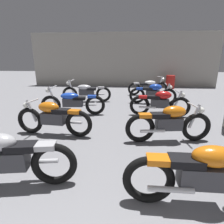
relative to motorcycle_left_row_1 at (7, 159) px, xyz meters
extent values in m
cube|color=#9E998E|center=(1.32, 10.75, 1.34)|extent=(12.76, 0.24, 3.60)
torus|color=black|center=(0.65, 0.11, -0.12)|extent=(0.68, 0.22, 0.67)
cube|color=#38383D|center=(0.01, 0.00, -0.02)|extent=(0.60, 0.33, 0.28)
cube|color=black|center=(0.23, 0.04, 0.18)|extent=(0.43, 0.30, 0.10)
cube|color=#B7B7BC|center=(0.55, 0.09, 0.18)|extent=(0.31, 0.24, 0.08)
cylinder|color=silver|center=(0.38, 0.19, -0.14)|extent=(0.55, 0.16, 0.07)
torus|color=black|center=(-0.74, 1.96, -0.12)|extent=(0.68, 0.17, 0.67)
torus|color=black|center=(0.55, 1.84, -0.12)|extent=(0.68, 0.17, 0.67)
cylinder|color=silver|center=(-0.66, 1.95, 0.14)|extent=(0.25, 0.09, 0.56)
cube|color=#38383D|center=(-0.10, 1.90, -0.02)|extent=(0.59, 0.29, 0.28)
ellipsoid|color=orange|center=(-0.20, 1.91, 0.26)|extent=(0.54, 0.33, 0.26)
cube|color=black|center=(0.12, 1.88, 0.18)|extent=(0.42, 0.28, 0.10)
cube|color=orange|center=(0.45, 1.85, 0.18)|extent=(0.30, 0.23, 0.08)
cylinder|color=silver|center=(-0.61, 1.95, 0.40)|extent=(0.08, 0.48, 0.04)
sphere|color=white|center=(-0.80, 1.96, 0.28)|extent=(0.14, 0.14, 0.14)
cylinder|color=silver|center=(0.31, 1.99, -0.14)|extent=(0.55, 0.12, 0.07)
torus|color=black|center=(-0.88, 3.54, -0.12)|extent=(0.68, 0.17, 0.67)
torus|color=black|center=(0.61, 3.69, -0.12)|extent=(0.68, 0.17, 0.67)
cylinder|color=silver|center=(-0.80, 3.55, 0.19)|extent=(0.28, 0.10, 0.66)
cube|color=#38383D|center=(-0.13, 3.61, -0.02)|extent=(0.68, 0.30, 0.28)
ellipsoid|color=blue|center=(-0.23, 3.61, 0.20)|extent=(0.63, 0.38, 0.22)
cube|color=black|center=(0.09, 3.64, 0.12)|extent=(0.42, 0.28, 0.10)
cube|color=blue|center=(0.51, 3.68, 0.18)|extent=(0.30, 0.23, 0.08)
cylinder|color=silver|center=(-0.74, 3.56, 0.50)|extent=(0.10, 0.68, 0.04)
sphere|color=white|center=(-0.94, 3.54, 0.38)|extent=(0.14, 0.14, 0.14)
cylinder|color=silver|center=(0.35, 3.79, -0.14)|extent=(0.55, 0.12, 0.07)
torus|color=black|center=(-0.87, 5.56, -0.12)|extent=(0.68, 0.17, 0.67)
torus|color=black|center=(0.63, 5.68, -0.12)|extent=(0.68, 0.17, 0.67)
cylinder|color=silver|center=(-0.79, 5.57, 0.19)|extent=(0.28, 0.09, 0.66)
cube|color=#38383D|center=(-0.12, 5.62, -0.02)|extent=(0.68, 0.29, 0.28)
ellipsoid|color=#B7B7BC|center=(-0.22, 5.61, 0.20)|extent=(0.62, 0.37, 0.22)
cube|color=black|center=(0.10, 5.64, 0.12)|extent=(0.42, 0.27, 0.10)
cube|color=#B7B7BC|center=(0.53, 5.68, 0.18)|extent=(0.30, 0.22, 0.08)
cylinder|color=silver|center=(-0.73, 5.57, 0.50)|extent=(0.09, 0.68, 0.04)
sphere|color=white|center=(-0.93, 5.55, 0.38)|extent=(0.14, 0.14, 0.14)
cylinder|color=silver|center=(0.37, 5.79, -0.14)|extent=(0.55, 0.12, 0.07)
torus|color=black|center=(2.00, -0.14, -0.12)|extent=(0.67, 0.11, 0.67)
cube|color=#38383D|center=(2.65, -0.13, -0.02)|extent=(0.57, 0.24, 0.28)
ellipsoid|color=orange|center=(2.75, -0.13, 0.26)|extent=(0.52, 0.28, 0.26)
cube|color=black|center=(2.43, -0.13, 0.18)|extent=(0.40, 0.24, 0.10)
cube|color=orange|center=(2.10, -0.14, 0.18)|extent=(0.28, 0.20, 0.08)
cylinder|color=silver|center=(2.25, -0.26, -0.14)|extent=(0.55, 0.07, 0.07)
torus|color=black|center=(3.29, 1.86, -0.12)|extent=(0.68, 0.20, 0.67)
torus|color=black|center=(2.00, 1.68, -0.12)|extent=(0.68, 0.20, 0.67)
cylinder|color=silver|center=(3.21, 1.85, 0.14)|extent=(0.25, 0.10, 0.56)
cube|color=#38383D|center=(2.64, 1.77, -0.02)|extent=(0.60, 0.32, 0.28)
ellipsoid|color=orange|center=(2.74, 1.78, 0.26)|extent=(0.55, 0.35, 0.26)
cube|color=black|center=(2.43, 1.74, 0.18)|extent=(0.43, 0.29, 0.10)
cube|color=orange|center=(2.10, 1.69, 0.18)|extent=(0.31, 0.24, 0.08)
cylinder|color=silver|center=(3.15, 1.84, 0.40)|extent=(0.10, 0.48, 0.04)
sphere|color=white|center=(3.35, 1.87, 0.28)|extent=(0.14, 0.14, 0.14)
cylinder|color=silver|center=(2.27, 1.58, -0.14)|extent=(0.55, 0.15, 0.07)
torus|color=black|center=(3.41, 3.69, -0.12)|extent=(0.68, 0.16, 0.67)
torus|color=black|center=(2.12, 3.78, -0.12)|extent=(0.68, 0.16, 0.67)
cylinder|color=silver|center=(3.33, 3.69, 0.14)|extent=(0.25, 0.09, 0.56)
cube|color=#38383D|center=(2.76, 3.73, -0.02)|extent=(0.59, 0.28, 0.28)
ellipsoid|color=red|center=(2.86, 3.72, 0.26)|extent=(0.54, 0.32, 0.26)
cube|color=black|center=(2.54, 3.75, 0.18)|extent=(0.42, 0.27, 0.10)
cube|color=red|center=(2.21, 3.77, 0.18)|extent=(0.29, 0.22, 0.08)
cylinder|color=silver|center=(3.27, 3.70, 0.40)|extent=(0.07, 0.48, 0.04)
sphere|color=white|center=(3.47, 3.68, 0.28)|extent=(0.14, 0.14, 0.14)
cylinder|color=silver|center=(2.36, 3.63, -0.14)|extent=(0.55, 0.11, 0.07)
torus|color=black|center=(3.41, 5.43, -0.12)|extent=(0.68, 0.16, 0.67)
torus|color=black|center=(2.11, 5.53, -0.12)|extent=(0.68, 0.16, 0.67)
cylinder|color=silver|center=(3.33, 5.43, 0.14)|extent=(0.25, 0.09, 0.56)
cube|color=#38383D|center=(2.76, 5.48, -0.02)|extent=(0.59, 0.29, 0.28)
ellipsoid|color=blue|center=(2.86, 5.47, 0.26)|extent=(0.54, 0.32, 0.26)
cube|color=black|center=(2.54, 5.50, 0.18)|extent=(0.42, 0.27, 0.10)
cube|color=blue|center=(2.21, 5.52, 0.18)|extent=(0.30, 0.22, 0.08)
cylinder|color=silver|center=(3.27, 5.44, 0.40)|extent=(0.07, 0.48, 0.04)
sphere|color=white|center=(3.47, 5.42, 0.28)|extent=(0.14, 0.14, 0.14)
cylinder|color=silver|center=(2.35, 5.38, -0.14)|extent=(0.55, 0.11, 0.07)
torus|color=black|center=(3.51, 7.66, -0.12)|extent=(0.68, 0.24, 0.67)
torus|color=black|center=(2.04, 7.36, -0.12)|extent=(0.68, 0.24, 0.67)
cylinder|color=silver|center=(3.43, 7.64, 0.19)|extent=(0.28, 0.12, 0.66)
cube|color=#38383D|center=(2.78, 7.51, -0.02)|extent=(0.69, 0.37, 0.28)
ellipsoid|color=white|center=(2.87, 7.53, 0.20)|extent=(0.65, 0.43, 0.22)
cube|color=black|center=(2.56, 7.47, 0.12)|extent=(0.44, 0.32, 0.10)
cube|color=white|center=(2.14, 7.38, 0.18)|extent=(0.31, 0.25, 0.08)
cylinder|color=silver|center=(3.37, 7.63, 0.50)|extent=(0.17, 0.67, 0.04)
sphere|color=white|center=(3.57, 7.67, 0.38)|extent=(0.14, 0.14, 0.14)
cylinder|color=silver|center=(2.31, 7.28, -0.14)|extent=(0.55, 0.18, 0.07)
cylinder|color=red|center=(4.47, 9.94, -0.03)|extent=(0.56, 0.56, 0.85)
torus|color=red|center=(4.47, 9.94, 0.14)|extent=(0.59, 0.59, 0.03)
torus|color=red|center=(4.47, 9.94, -0.20)|extent=(0.59, 0.59, 0.03)
camera|label=1|loc=(1.70, -2.12, 1.36)|focal=28.63mm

